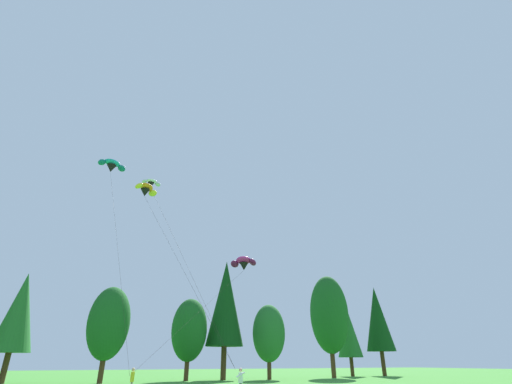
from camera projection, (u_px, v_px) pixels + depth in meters
treeline_tree_e at (19, 312)px, 40.74m from camera, size 4.08×4.08×11.29m
treeline_tree_f at (109, 323)px, 40.56m from camera, size 4.44×4.44×9.78m
treeline_tree_g at (189, 330)px, 45.72m from camera, size 4.32×4.32×9.34m
treeline_tree_h at (226, 302)px, 49.36m from camera, size 4.84×4.84×14.75m
treeline_tree_i at (269, 333)px, 48.87m from camera, size 4.26×4.26×9.10m
treeline_tree_j at (329, 314)px, 55.48m from camera, size 5.62×5.62×14.14m
treeline_tree_k at (349, 332)px, 59.85m from camera, size 3.87×3.87×10.32m
treeline_tree_l at (377, 319)px, 62.70m from camera, size 4.65×4.65×13.89m
kite_flyer_near at (132, 379)px, 24.76m from camera, size 0.29×0.59×1.69m
kite_flyer_mid at (241, 380)px, 23.44m from camera, size 0.66×0.69×1.69m
parafoil_kite_high_magenta at (244, 263)px, 48.93m from camera, size 16.68×17.48×13.70m
parafoil_kite_mid_orange at (146, 190)px, 35.63m from camera, size 7.06×10.62×16.14m
parafoil_kite_far_teal at (112, 166)px, 48.72m from camera, size 4.83×19.16×25.26m
parafoil_kite_low_white at (151, 183)px, 46.57m from camera, size 5.22×19.78×21.42m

